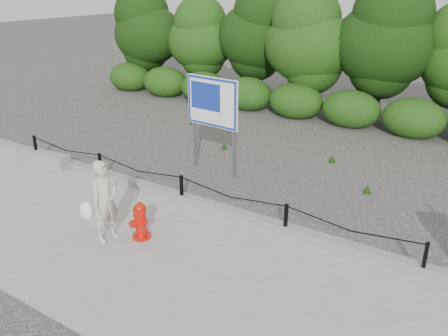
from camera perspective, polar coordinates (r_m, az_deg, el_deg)
ground at (r=10.43m, az=-5.07°, el=-4.35°), size 90.00×90.00×0.00m
sidewalk at (r=9.13m, az=-12.94°, el=-8.68°), size 14.00×4.00×0.08m
curb at (r=10.40m, az=-4.92°, el=-3.51°), size 14.00×0.22×0.14m
chain_barrier at (r=10.23m, az=-5.15°, el=-2.06°), size 10.06×0.06×0.60m
treeline at (r=17.30m, az=14.33°, el=14.51°), size 20.25×3.68×4.62m
fire_hydrant at (r=8.93m, az=-10.05°, el=-6.29°), size 0.42×0.43×0.73m
pedestrian at (r=8.85m, az=-14.23°, el=-3.95°), size 0.70×0.59×1.55m
concrete_block at (r=12.95m, az=-20.16°, el=0.89°), size 1.09×0.50×0.34m
advertising_sign at (r=11.55m, az=-1.42°, el=7.41°), size 1.51×0.23×2.42m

